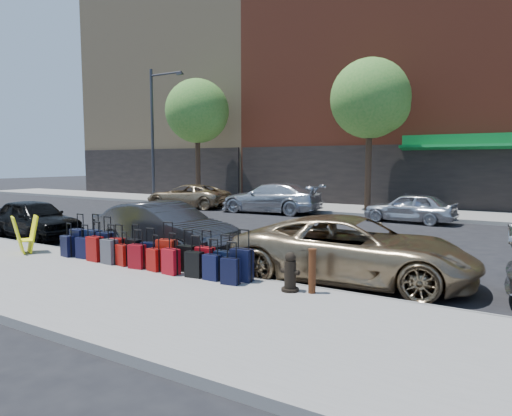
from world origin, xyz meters
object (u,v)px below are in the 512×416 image
Objects in this scene: fire_hydrant at (290,273)px; car_far_0 at (188,196)px; bollard at (312,270)px; tree_center at (373,101)px; tree_left at (199,113)px; car_near_0 at (34,219)px; car_near_2 at (354,249)px; car_far_2 at (410,208)px; display_rack at (25,235)px; car_far_1 at (271,198)px; streetlight at (155,127)px; car_near_1 at (164,229)px; suitcase_front_5 at (149,254)px.

fire_hydrant is 0.16× the size of car_far_0.
tree_center is at bearing 103.34° from bollard.
tree_left is 1.92× the size of car_near_0.
car_near_2 reaches higher than fire_hydrant.
display_rack is at bearing -25.20° from car_far_2.
tree_left is at bearing -97.03° from car_far_2.
tree_left is at bearing -113.96° from car_far_1.
display_rack is 13.35m from car_far_0.
tree_left is 1.98× the size of car_far_2.
tree_center is 1.43× the size of car_far_1.
tree_center reaches higher than car_far_0.
tree_center is 7.58× the size of display_rack.
car_far_1 is at bearing -10.54° from streetlight.
car_far_1 is (-7.63, 11.97, 0.17)m from bollard.
car_near_0 is at bearing -75.80° from tree_left.
display_rack reaches higher than bollard.
car_far_1 is at bearing 83.48° from car_far_0.
car_near_1 is (11.77, -12.03, -3.95)m from streetlight.
car_near_1 is at bearing -45.62° from streetlight.
car_far_1 reaches higher than car_near_1.
suitcase_front_5 is 0.90× the size of display_rack.
bollard is at bearing -103.68° from car_near_1.
car_far_1 reaches higher than car_near_2.
suitcase_front_5 is 0.20× the size of car_near_1.
car_near_2 reaches higher than car_far_0.
tree_left is 20.59m from bollard.
bollard reaches higher than fire_hydrant.
car_near_0 is (-7.24, -12.89, -4.77)m from tree_center.
bollard is 14.19m from car_far_1.
tree_left is at bearing 18.05° from car_near_0.
car_far_1 is at bearing 18.25° from car_near_1.
car_near_2 is 1.36× the size of car_far_2.
bollard is 10.76m from car_near_0.
car_far_2 reaches higher than bollard.
tree_left is 1.46× the size of car_near_2.
display_rack is (-4.48, -14.92, -4.79)m from tree_center.
car_far_2 is (2.43, -2.48, -4.79)m from tree_center.
display_rack is 14.23m from car_far_2.
streetlight is 1.74× the size of car_far_0.
tree_center is 8.44× the size of suitcase_front_5.
car_far_2 is at bearing 95.50° from fire_hydrant.
tree_center is 1.68× the size of car_near_1.
display_rack is (-7.49, -0.45, 0.14)m from fire_hydrant.
car_far_1 reaches higher than car_near_0.
fire_hydrant is 7.51m from display_rack.
car_near_0 is 14.20m from car_far_2.
car_near_0 reaches higher than bollard.
tree_center is 15.56m from bollard.
tree_center reaches higher than car_far_2.
car_near_2 is at bearing -35.17° from streetlight.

